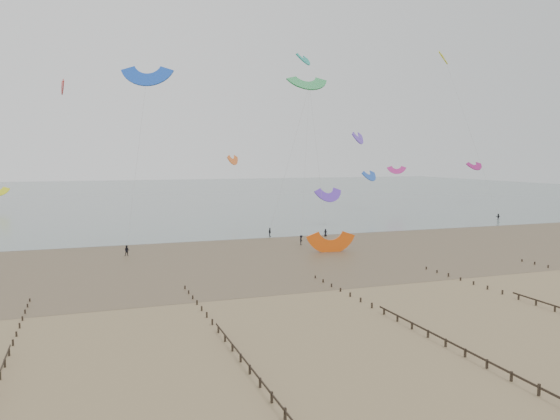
# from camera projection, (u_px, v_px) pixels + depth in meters

# --- Properties ---
(ground) EXTENTS (500.00, 500.00, 0.00)m
(ground) POSITION_uv_depth(u_px,v_px,m) (325.00, 303.00, 62.63)
(ground) COLOR brown
(ground) RESTS_ON ground
(sea_and_shore) EXTENTS (500.00, 665.00, 0.03)m
(sea_and_shore) POSITION_uv_depth(u_px,v_px,m) (220.00, 255.00, 93.51)
(sea_and_shore) COLOR #475654
(sea_and_shore) RESTS_ON ground
(groynes) EXTENTS (72.16, 50.16, 1.00)m
(groynes) POSITION_uv_depth(u_px,v_px,m) (461.00, 350.00, 46.07)
(groynes) COLOR black
(groynes) RESTS_ON ground
(kitesurfers) EXTENTS (152.38, 22.54, 1.88)m
(kitesurfers) POSITION_uv_depth(u_px,v_px,m) (357.00, 231.00, 117.20)
(kitesurfers) COLOR black
(kitesurfers) RESTS_ON ground
(grounded_kite) EXTENTS (7.93, 6.52, 4.02)m
(grounded_kite) POSITION_uv_depth(u_px,v_px,m) (331.00, 252.00, 96.01)
(grounded_kite) COLOR #FA5A0F
(grounded_kite) RESTS_ON ground
(kites_airborne) EXTENTS (228.98, 115.48, 42.01)m
(kites_airborne) POSITION_uv_depth(u_px,v_px,m) (186.00, 140.00, 141.17)
(kites_airborne) COLOR #D02B8B
(kites_airborne) RESTS_ON ground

